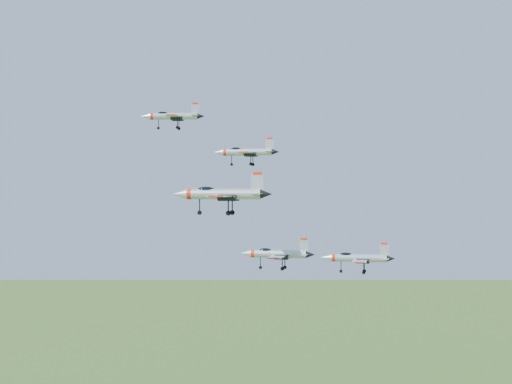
# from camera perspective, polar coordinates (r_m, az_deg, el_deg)

# --- Properties ---
(jet_lead) EXTENTS (11.19, 9.47, 3.02)m
(jet_lead) POSITION_cam_1_polar(r_m,az_deg,el_deg) (127.37, -6.73, 6.05)
(jet_lead) COLOR #B5BCC2
(jet_left_high) EXTENTS (10.49, 8.71, 2.80)m
(jet_left_high) POSITION_cam_1_polar(r_m,az_deg,el_deg) (111.78, -0.83, 3.23)
(jet_left_high) COLOR #B5BCC2
(jet_right_high) EXTENTS (12.95, 10.76, 3.46)m
(jet_right_high) POSITION_cam_1_polar(r_m,az_deg,el_deg) (90.27, -2.83, -0.14)
(jet_right_high) COLOR #B5BCC2
(jet_left_low) EXTENTS (11.99, 9.94, 3.20)m
(jet_left_low) POSITION_cam_1_polar(r_m,az_deg,el_deg) (117.03, 8.08, -5.23)
(jet_left_low) COLOR #B5BCC2
(jet_right_low) EXTENTS (10.70, 8.83, 2.86)m
(jet_right_low) POSITION_cam_1_polar(r_m,az_deg,el_deg) (100.33, 1.65, -4.95)
(jet_right_low) COLOR #B5BCC2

